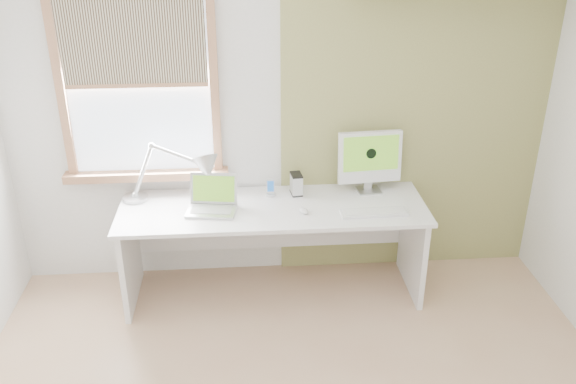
{
  "coord_description": "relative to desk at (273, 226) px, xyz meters",
  "views": [
    {
      "loc": [
        -0.27,
        -2.52,
        2.71
      ],
      "look_at": [
        0.0,
        1.05,
        1.0
      ],
      "focal_mm": 38.15,
      "sensor_mm": 36.0,
      "label": 1
    }
  ],
  "objects": [
    {
      "name": "room",
      "position": [
        0.08,
        -1.44,
        0.77
      ],
      "size": [
        4.04,
        3.54,
        2.64
      ],
      "color": "tan",
      "rests_on": "ground"
    },
    {
      "name": "accent_wall",
      "position": [
        1.08,
        0.3,
        0.77
      ],
      "size": [
        2.0,
        0.02,
        2.6
      ],
      "primitive_type": "cube",
      "color": "olive",
      "rests_on": "room"
    },
    {
      "name": "window",
      "position": [
        -0.92,
        0.27,
        1.01
      ],
      "size": [
        1.2,
        0.14,
        1.42
      ],
      "color": "#A26E4D",
      "rests_on": "room"
    },
    {
      "name": "desk",
      "position": [
        0.0,
        0.0,
        0.0
      ],
      "size": [
        2.2,
        0.7,
        0.73
      ],
      "color": "white",
      "rests_on": "room"
    },
    {
      "name": "desk_lamp",
      "position": [
        -0.56,
        0.08,
        0.43
      ],
      "size": [
        0.77,
        0.31,
        0.44
      ],
      "color": "silver",
      "rests_on": "desk"
    },
    {
      "name": "laptop",
      "position": [
        -0.43,
        -0.06,
        0.25
      ],
      "size": [
        0.37,
        0.32,
        0.24
      ],
      "color": "silver",
      "rests_on": "desk"
    },
    {
      "name": "phone_dock",
      "position": [
        -0.01,
        0.12,
        0.23
      ],
      "size": [
        0.08,
        0.08,
        0.14
      ],
      "color": "silver",
      "rests_on": "desk"
    },
    {
      "name": "external_drive",
      "position": [
        0.18,
        0.14,
        0.28
      ],
      "size": [
        0.09,
        0.13,
        0.16
      ],
      "color": "silver",
      "rests_on": "desk"
    },
    {
      "name": "imac",
      "position": [
        0.73,
        0.16,
        0.46
      ],
      "size": [
        0.48,
        0.17,
        0.46
      ],
      "color": "silver",
      "rests_on": "desk"
    },
    {
      "name": "keyboard",
      "position": [
        0.7,
        -0.23,
        0.21
      ],
      "size": [
        0.47,
        0.14,
        0.02
      ],
      "color": "white",
      "rests_on": "desk"
    },
    {
      "name": "mouse",
      "position": [
        0.21,
        -0.17,
        0.21
      ],
      "size": [
        0.08,
        0.11,
        0.03
      ],
      "primitive_type": "ellipsoid",
      "rotation": [
        0.0,
        0.0,
        0.32
      ],
      "color": "white",
      "rests_on": "desk"
    }
  ]
}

